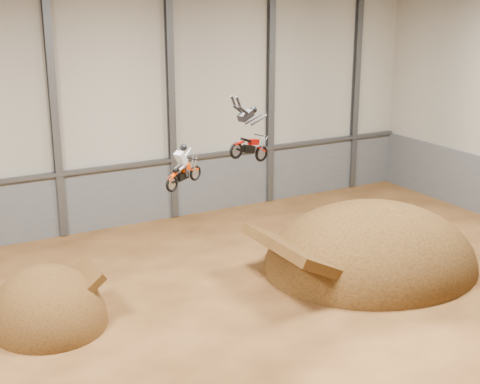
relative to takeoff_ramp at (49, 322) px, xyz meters
name	(u,v)px	position (x,y,z in m)	size (l,w,h in m)	color
floor	(249,336)	(6.57, -4.94, 0.00)	(40.00, 40.00, 0.00)	#533016
back_wall	(114,105)	(6.57, 10.06, 7.00)	(40.00, 0.10, 14.00)	#ADA799
lower_band_back	(119,196)	(6.57, 9.96, 1.75)	(39.80, 0.18, 3.50)	#5B5E64
steel_rail	(119,167)	(6.57, 9.81, 3.55)	(39.80, 0.35, 0.20)	#47494F
steel_column_2	(54,110)	(3.23, 9.86, 7.00)	(0.40, 0.36, 13.90)	#47494F
steel_column_3	(171,101)	(9.90, 9.86, 7.00)	(0.40, 0.36, 13.90)	#47494F
steel_column_4	(270,93)	(16.57, 9.86, 7.00)	(0.40, 0.36, 13.90)	#47494F
steel_column_5	(356,86)	(23.23, 9.86, 7.00)	(0.40, 0.36, 13.90)	#47494F
takeoff_ramp	(49,322)	(0.00, 0.00, 0.00)	(4.71, 5.43, 4.71)	#3A230E
landing_ramp	(370,266)	(15.27, -1.78, 0.00)	(10.82, 9.57, 6.24)	#3A230E
fmx_rider_a	(184,163)	(5.48, -1.58, 6.36)	(2.05, 0.78, 1.85)	red
fmx_rider_b	(248,131)	(7.57, -3.05, 7.75)	(2.77, 0.79, 2.38)	#C50B05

